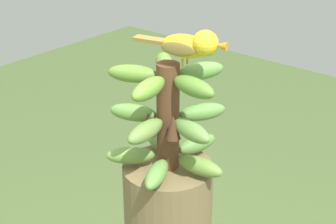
% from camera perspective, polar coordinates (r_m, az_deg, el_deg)
% --- Properties ---
extents(banana_bunch, '(0.30, 0.30, 0.27)m').
position_cam_1_polar(banana_bunch, '(1.24, -0.03, -0.60)').
color(banana_bunch, brown).
rests_on(banana_bunch, banana_tree).
extents(perched_bird, '(0.22, 0.08, 0.09)m').
position_cam_1_polar(perched_bird, '(1.15, 2.58, 7.35)').
color(perched_bird, '#C68933').
rests_on(perched_bird, banana_bunch).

